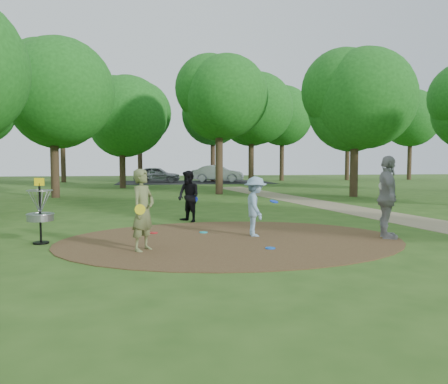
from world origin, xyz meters
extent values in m
plane|color=#2D5119|center=(0.00, 0.00, 0.00)|extent=(100.00, 100.00, 0.00)
cylinder|color=#47301C|center=(0.00, 0.00, 0.01)|extent=(8.40, 8.40, 0.02)
cube|color=#8C7A5B|center=(6.50, 2.00, 0.01)|extent=(7.55, 39.89, 0.01)
cube|color=black|center=(2.00, 30.00, 0.00)|extent=(14.00, 8.00, 0.01)
imported|color=#626B3E|center=(-2.11, -0.96, 0.88)|extent=(0.72, 0.77, 1.77)
cylinder|color=yellow|center=(-2.17, -1.26, 0.93)|extent=(0.22, 0.05, 0.22)
imported|color=#82A4C1|center=(0.68, 0.43, 0.77)|extent=(0.62, 1.02, 1.54)
cylinder|color=#0C32D8|center=(1.17, 0.39, 0.90)|extent=(0.31, 0.31, 0.08)
imported|color=black|center=(-0.77, 3.45, 0.82)|extent=(0.96, 1.01, 1.64)
cylinder|color=#0B1BC6|center=(-0.58, 3.44, 0.73)|extent=(0.23, 0.11, 0.22)
imported|color=gray|center=(3.84, -0.42, 1.03)|extent=(0.88, 1.31, 2.07)
cylinder|color=white|center=(3.71, -0.44, 1.32)|extent=(0.23, 0.08, 0.22)
cylinder|color=#18B4C2|center=(-0.57, 1.13, 0.03)|extent=(0.22, 0.22, 0.02)
cylinder|color=blue|center=(0.62, -1.24, 0.03)|extent=(0.22, 0.22, 0.02)
cylinder|color=#B61218|center=(-1.89, 1.26, 0.03)|extent=(0.22, 0.22, 0.02)
imported|color=#93959A|center=(-1.43, 30.43, 0.72)|extent=(4.39, 2.17, 1.44)
imported|color=#B9BAC1|center=(4.27, 30.38, 0.79)|extent=(5.05, 2.82, 1.58)
cylinder|color=black|center=(-4.50, 0.30, 0.68)|extent=(0.05, 0.05, 1.35)
cylinder|color=black|center=(-4.50, 0.30, 0.02)|extent=(0.36, 0.36, 0.04)
cylinder|color=gray|center=(-4.50, 0.30, 0.62)|extent=(0.60, 0.60, 0.16)
torus|color=gray|center=(-4.50, 0.30, 0.70)|extent=(0.63, 0.63, 0.03)
torus|color=gray|center=(-4.50, 0.30, 1.25)|extent=(0.58, 0.58, 0.02)
cube|color=yellow|center=(-4.50, 0.30, 1.45)|extent=(0.22, 0.02, 0.18)
cylinder|color=#332316|center=(-7.00, 14.00, 1.90)|extent=(0.44, 0.44, 3.80)
sphere|color=#185316|center=(-7.00, 14.00, 5.35)|extent=(5.62, 5.62, 5.62)
cylinder|color=#332316|center=(2.00, 15.00, 2.09)|extent=(0.44, 0.44, 4.18)
sphere|color=#185316|center=(2.00, 15.00, 5.49)|extent=(4.78, 4.78, 4.78)
cylinder|color=#332316|center=(9.00, 12.00, 1.80)|extent=(0.44, 0.44, 3.61)
sphere|color=#185316|center=(9.00, 12.00, 5.10)|extent=(5.40, 5.40, 5.40)
cylinder|color=#332316|center=(-4.00, 22.00, 1.71)|extent=(0.44, 0.44, 3.42)
sphere|color=#185316|center=(-4.00, 22.00, 4.99)|extent=(5.70, 5.70, 5.70)
cylinder|color=#332316|center=(6.00, 24.00, 2.19)|extent=(0.44, 0.44, 4.37)
sphere|color=#185316|center=(6.00, 24.00, 5.94)|extent=(5.71, 5.71, 5.71)
camera|label=1|loc=(-1.92, -10.38, 1.92)|focal=35.00mm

